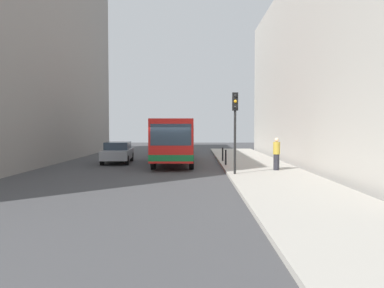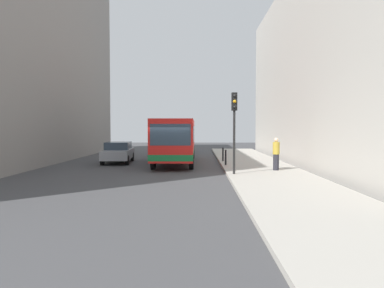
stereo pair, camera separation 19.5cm
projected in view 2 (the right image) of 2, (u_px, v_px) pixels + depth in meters
ground_plane at (168, 171)px, 21.97m from camera, size 80.00×80.00×0.00m
sidewalk at (262, 170)px, 21.87m from camera, size 4.40×40.00×0.15m
building_left at (4, 42)px, 25.80m from camera, size 7.00×32.00×16.67m
building_right at (344, 68)px, 25.47m from camera, size 7.00×32.00×13.00m
bus at (176, 138)px, 26.55m from camera, size 2.59×11.03×3.00m
car_beside_bus at (118, 152)px, 26.70m from camera, size 2.09×4.51×1.48m
car_behind_bus at (182, 144)px, 38.36m from camera, size 2.13×4.52×1.48m
traffic_light at (234, 117)px, 19.07m from camera, size 0.28×0.33×4.10m
bollard_near at (226, 157)px, 23.76m from camera, size 0.11×0.11×0.95m
bollard_mid at (223, 154)px, 26.41m from camera, size 0.11×0.11×0.95m
pedestrian_near_signal at (276, 154)px, 20.87m from camera, size 0.38×0.38×1.79m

